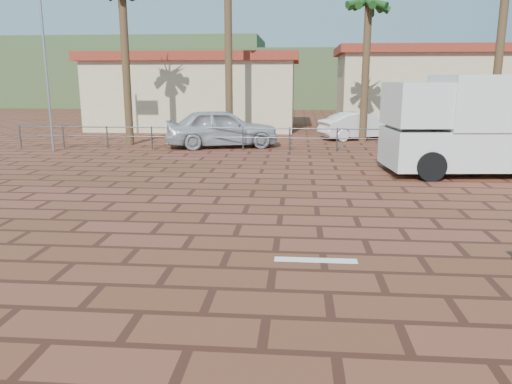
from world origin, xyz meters
TOP-DOWN VIEW (x-y plane):
  - ground at (0.00, 0.00)m, footprint 120.00×120.00m
  - paint_stripe at (0.70, -1.20)m, footprint 1.40×0.22m
  - guardrail at (0.00, 12.00)m, footprint 24.06×0.06m
  - flagpole at (-9.87, 11.00)m, footprint 1.30×0.10m
  - palm_center at (3.50, 15.50)m, footprint 2.40×2.40m
  - building_west at (-6.00, 22.00)m, footprint 12.60×7.60m
  - building_east at (8.00, 24.00)m, footprint 10.60×6.60m
  - hill_front at (0.00, 50.00)m, footprint 70.00×18.00m
  - hill_back at (-22.00, 56.00)m, footprint 35.00×14.00m
  - campervan at (6.29, 7.26)m, footprint 6.24×3.12m
  - car_silver at (-3.07, 13.00)m, footprint 5.40×3.31m
  - car_white at (3.49, 16.50)m, footprint 4.38×2.82m
  - street_sign at (7.28, 12.00)m, footprint 0.49×0.14m

SIDE VIEW (x-z plane):
  - ground at x=0.00m, z-range 0.00..0.00m
  - paint_stripe at x=0.70m, z-range 0.00..0.01m
  - guardrail at x=0.00m, z-range 0.18..1.18m
  - car_white at x=3.49m, z-range 0.00..1.36m
  - car_silver at x=-3.07m, z-range 0.00..1.72m
  - campervan at x=6.29m, z-range 0.08..3.21m
  - street_sign at x=7.28m, z-range 0.48..2.90m
  - building_west at x=-6.00m, z-range 0.03..4.53m
  - building_east at x=8.00m, z-range 0.04..5.04m
  - hill_front at x=0.00m, z-range 0.00..6.00m
  - hill_back at x=-22.00m, z-range 0.00..8.00m
  - flagpole at x=-9.87m, z-range 0.64..8.64m
  - palm_center at x=3.50m, z-range 2.49..10.24m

